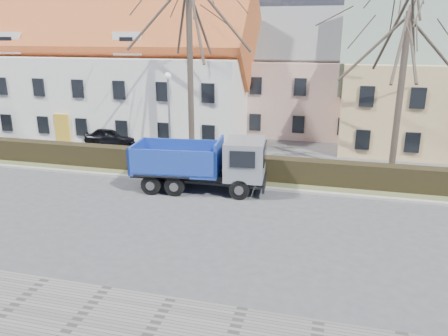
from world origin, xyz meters
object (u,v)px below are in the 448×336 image
(dump_truck, at_px, (195,163))
(parked_car_a, at_px, (112,136))
(streetlight, at_px, (169,121))
(cart_frame, at_px, (165,177))

(dump_truck, relative_size, parked_car_a, 1.80)
(dump_truck, distance_m, streetlight, 4.51)
(dump_truck, distance_m, cart_frame, 2.44)
(cart_frame, bearing_deg, dump_truck, -20.13)
(streetlight, distance_m, cart_frame, 3.75)
(parked_car_a, bearing_deg, dump_truck, -133.96)
(streetlight, bearing_deg, parked_car_a, 145.50)
(cart_frame, xyz_separation_m, parked_car_a, (-6.89, 6.89, 0.40))
(parked_car_a, bearing_deg, cart_frame, -138.37)
(dump_truck, height_order, cart_frame, dump_truck)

